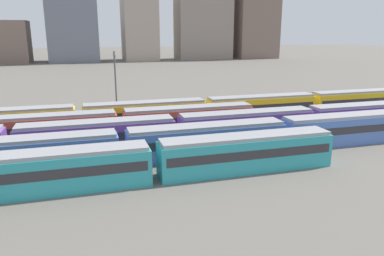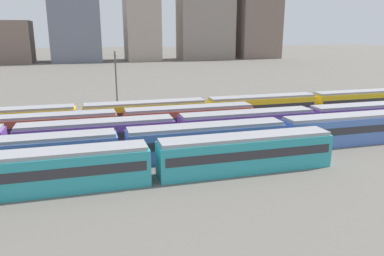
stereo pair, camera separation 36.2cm
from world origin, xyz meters
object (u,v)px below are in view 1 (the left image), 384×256
train_track_2 (176,130)px  train_track_4 (206,110)px  train_track_1 (282,134)px  train_track_0 (47,172)px  train_track_3 (44,129)px  catenary_pole_1 (116,84)px

train_track_2 → train_track_4: size_ratio=0.66×
train_track_1 → train_track_0: bearing=-168.7°
train_track_2 → train_track_0: bearing=-143.7°
train_track_3 → train_track_4: same height
train_track_2 → train_track_3: (-15.82, 5.20, -0.00)m
train_track_0 → train_track_2: 17.58m
catenary_pole_1 → train_track_2: bearing=-65.7°
train_track_1 → train_track_3: same height
train_track_3 → train_track_4: (23.11, 5.20, 0.00)m
train_track_1 → train_track_4: same height
train_track_1 → train_track_3: 29.46m
train_track_4 → train_track_1: bearing=-74.1°
catenary_pole_1 → train_track_4: bearing=-12.6°
train_track_0 → train_track_2: (14.17, 10.40, 0.00)m
train_track_0 → catenary_pole_1: 25.46m
train_track_1 → train_track_2: bearing=156.1°
train_track_4 → catenary_pole_1: size_ratio=10.29×
train_track_1 → train_track_3: size_ratio=2.02×
train_track_3 → train_track_2: bearing=-18.2°
train_track_0 → train_track_3: bearing=96.0°
train_track_4 → catenary_pole_1: catenary_pole_1 is taller
train_track_0 → train_track_1: size_ratio=0.50×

